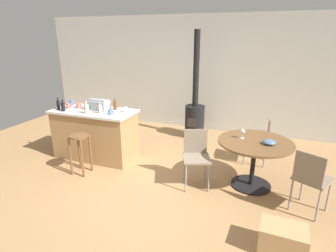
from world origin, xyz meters
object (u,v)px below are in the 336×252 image
object	(u,v)px
bottle_0	(86,109)
cup_2	(126,110)
wooden_stool	(80,146)
cup_3	(79,105)
dining_table	(254,152)
bottle_4	(63,107)
cup_4	(69,106)
cardboard_box	(283,239)
cup_0	(72,103)
bottle_1	(58,105)
toolbox	(98,105)
bottle_3	(115,105)
bottle_2	(100,109)
cup_1	(110,112)
folding_chair_left	(311,177)
kitchen_island	(95,134)
wine_glass	(243,132)
folding_chair_far	(196,154)
serving_bowl	(269,142)
wood_stove	(195,113)
folding_chair_near	(261,136)

from	to	relation	value
bottle_0	cup_2	distance (m)	0.68
wooden_stool	cup_3	size ratio (longest dim) A/B	5.53
dining_table	bottle_0	size ratio (longest dim) A/B	5.02
bottle_4	cup_4	bearing A→B (deg)	102.52
dining_table	cup_4	bearing A→B (deg)	179.34
cardboard_box	cup_0	bearing A→B (deg)	158.43
cardboard_box	bottle_1	bearing A→B (deg)	162.80
wooden_stool	toolbox	distance (m)	0.90
bottle_3	bottle_1	bearing A→B (deg)	-160.48
bottle_3	toolbox	bearing A→B (deg)	-161.02
bottle_4	cardboard_box	distance (m)	4.02
bottle_2	cup_1	size ratio (longest dim) A/B	1.73
bottle_1	cup_1	distance (m)	1.09
folding_chair_left	cup_1	size ratio (longest dim) A/B	7.76
kitchen_island	bottle_2	world-z (taller)	bottle_2
wine_glass	toolbox	bearing A→B (deg)	177.86
bottle_3	wine_glass	size ratio (longest dim) A/B	1.48
wooden_stool	cup_1	xyz separation A→B (m)	(0.31, 0.51, 0.49)
dining_table	wooden_stool	bearing A→B (deg)	-168.22
wooden_stool	bottle_2	distance (m)	0.74
folding_chair_left	bottle_2	distance (m)	3.41
folding_chair_left	cup_0	size ratio (longest dim) A/B	7.24
dining_table	cup_3	world-z (taller)	cup_3
folding_chair_far	cup_1	size ratio (longest dim) A/B	7.66
folding_chair_far	cup_1	world-z (taller)	cup_1
cup_3	wine_glass	bearing A→B (deg)	-1.23
folding_chair_left	bottle_0	world-z (taller)	bottle_0
kitchen_island	folding_chair_far	bearing A→B (deg)	-8.91
bottle_3	serving_bowl	distance (m)	2.73
bottle_4	cup_2	bearing A→B (deg)	16.78
folding_chair_left	cup_4	distance (m)	4.17
toolbox	bottle_0	bearing A→B (deg)	-99.34
wooden_stool	wood_stove	distance (m)	2.72
toolbox	cup_3	bearing A→B (deg)	-175.61
folding_chair_near	wine_glass	distance (m)	0.91
wood_stove	bottle_2	xyz separation A→B (m)	(-1.23, -1.85, 0.43)
kitchen_island	bottle_1	xyz separation A→B (m)	(-0.64, -0.17, 0.55)
bottle_1	wine_glass	bearing A→B (deg)	2.66
cup_2	folding_chair_left	bearing A→B (deg)	-12.14
kitchen_island	cup_1	distance (m)	0.69
dining_table	cup_0	distance (m)	3.50
bottle_1	folding_chair_near	bearing A→B (deg)	15.13
folding_chair_far	serving_bowl	xyz separation A→B (m)	(1.02, 0.19, 0.26)
cup_4	serving_bowl	xyz separation A→B (m)	(3.58, -0.10, -0.20)
cup_3	bottle_3	bearing A→B (deg)	10.53
dining_table	wine_glass	bearing A→B (deg)	163.56
cup_3	wine_glass	xyz separation A→B (m)	(3.03, -0.07, -0.13)
bottle_4	cup_2	distance (m)	1.14
cup_0	cup_2	world-z (taller)	cup_0
cup_0	wine_glass	size ratio (longest dim) A/B	0.85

